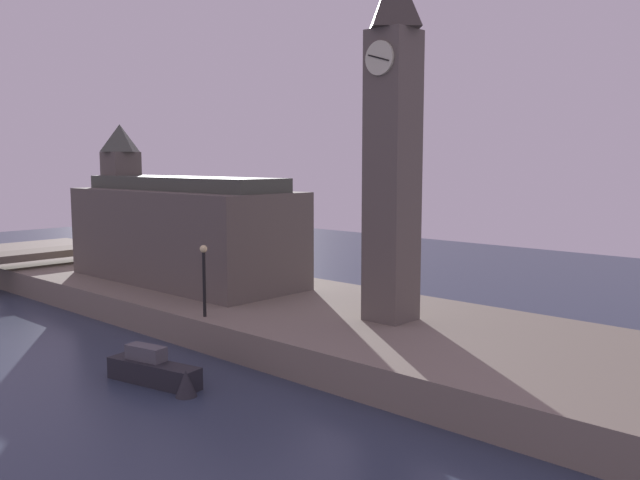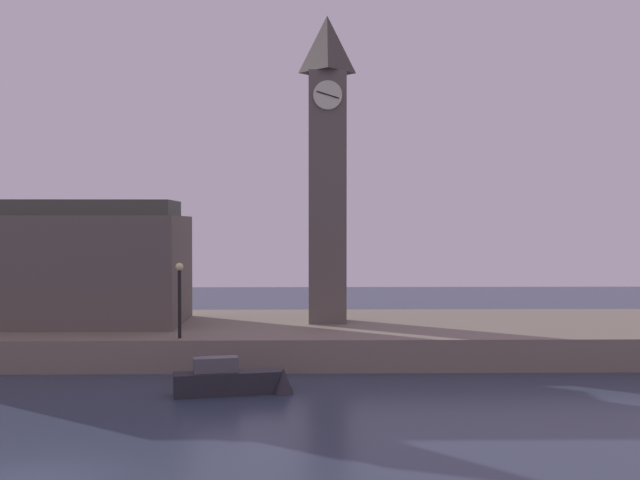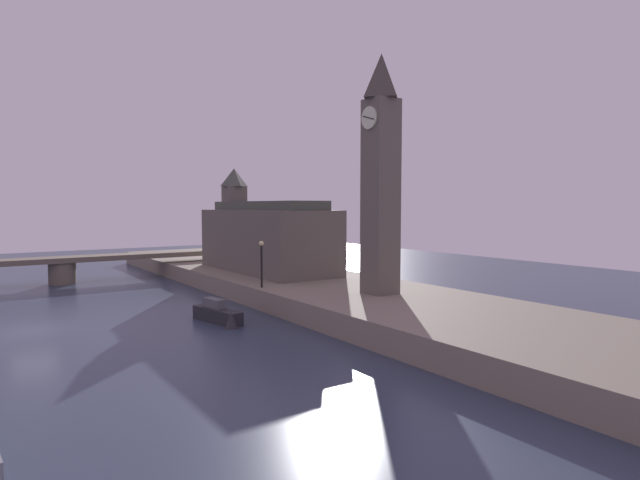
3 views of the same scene
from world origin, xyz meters
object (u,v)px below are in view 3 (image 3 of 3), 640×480
at_px(boat_barge_dark, 219,315).
at_px(clock_tower, 381,171).
at_px(streetlamp, 261,258).
at_px(parliament_hall, 265,236).

bearing_deg(boat_barge_dark, clock_tower, 69.18).
xyz_separation_m(clock_tower, streetlamp, (-6.85, -5.51, -6.17)).
relative_size(clock_tower, streetlamp, 4.71).
xyz_separation_m(streetlamp, boat_barge_dark, (2.99, -4.65, -3.13)).
height_order(clock_tower, parliament_hall, clock_tower).
height_order(parliament_hall, streetlamp, parliament_hall).
bearing_deg(parliament_hall, boat_barge_dark, -38.98).
height_order(clock_tower, streetlamp, clock_tower).
xyz_separation_m(parliament_hall, boat_barge_dark, (12.14, -9.82, -4.13)).
distance_m(streetlamp, boat_barge_dark, 6.36).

